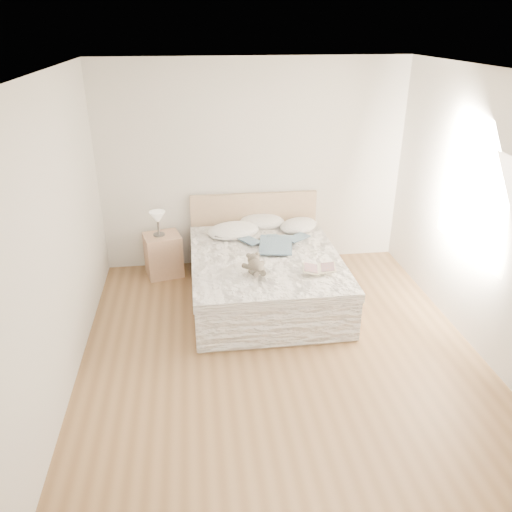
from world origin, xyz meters
name	(u,v)px	position (x,y,z in m)	size (l,w,h in m)	color
floor	(281,354)	(0.00, 0.00, 0.00)	(4.00, 4.50, 0.00)	brown
ceiling	(288,73)	(0.00, 0.00, 2.70)	(4.00, 4.50, 0.00)	silver
wall_back	(253,166)	(0.00, 2.25, 1.35)	(4.00, 0.02, 2.70)	silver
wall_front	(365,402)	(0.00, -2.25, 1.35)	(4.00, 0.02, 2.70)	silver
wall_left	(55,243)	(-2.00, 0.00, 1.35)	(0.02, 4.50, 2.70)	silver
wall_right	(491,221)	(2.00, 0.00, 1.35)	(0.02, 4.50, 2.70)	silver
window	(475,201)	(1.99, 0.30, 1.45)	(0.02, 1.30, 1.10)	white
bed	(264,274)	(0.00, 1.19, 0.31)	(1.72, 2.14, 1.00)	tan
nightstand	(163,255)	(-1.23, 1.96, 0.28)	(0.45, 0.40, 0.56)	tan
table_lamp	(158,218)	(-1.27, 1.97, 0.79)	(0.26, 0.26, 0.32)	#514D47
pillow_left	(234,231)	(-0.31, 1.79, 0.64)	(0.67, 0.47, 0.20)	white
pillow_middle	(262,221)	(0.10, 2.07, 0.64)	(0.60, 0.42, 0.18)	white
pillow_right	(298,225)	(0.55, 1.87, 0.64)	(0.56, 0.39, 0.17)	white
blouse	(276,245)	(0.15, 1.31, 0.63)	(0.61, 0.65, 0.02)	#415D73
photo_book	(227,235)	(-0.41, 1.68, 0.63)	(0.36, 0.25, 0.03)	silver
childrens_book	(319,269)	(0.52, 0.62, 0.63)	(0.38, 0.26, 0.02)	beige
teddy_bear	(256,272)	(-0.18, 0.60, 0.65)	(0.22, 0.31, 0.17)	#5A5246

